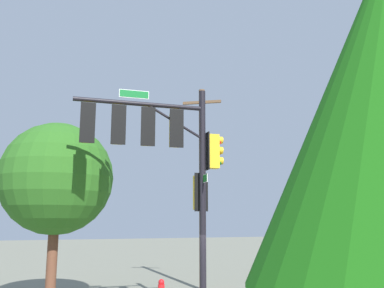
{
  "coord_description": "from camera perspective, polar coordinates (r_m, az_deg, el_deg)",
  "views": [
    {
      "loc": [
        5.04,
        12.22,
        2.91
      ],
      "look_at": [
        0.26,
        -0.27,
        5.39
      ],
      "focal_mm": 39.12,
      "sensor_mm": 36.0,
      "label": 1
    }
  ],
  "objects": [
    {
      "name": "utility_pole",
      "position": [
        18.87,
        1.4,
        -5.3
      ],
      "size": [
        1.58,
        1.06,
        8.97
      ],
      "color": "brown",
      "rests_on": "ground_plane"
    },
    {
      "name": "signal_pole_assembly",
      "position": [
        13.14,
        -3.6,
        -1.23
      ],
      "size": [
        4.76,
        1.16,
        7.13
      ],
      "color": "black",
      "rests_on": "ground_plane"
    },
    {
      "name": "tree_near",
      "position": [
        15.78,
        -17.96,
        -4.55
      ],
      "size": [
        4.0,
        4.0,
        6.43
      ],
      "color": "brown",
      "rests_on": "ground_plane"
    }
  ]
}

